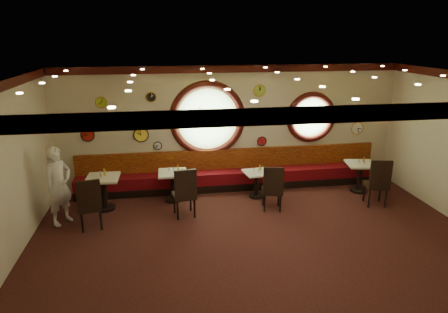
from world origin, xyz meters
TOP-DOWN VIEW (x-y plane):
  - floor at (0.00, 0.00)m, footprint 9.00×6.00m
  - ceiling at (0.00, 0.00)m, footprint 9.00×6.00m
  - wall_back at (0.00, 3.00)m, footprint 9.00×0.02m
  - wall_front at (0.00, -3.00)m, footprint 9.00×0.02m
  - wall_left at (-4.50, 0.00)m, footprint 0.02×6.00m
  - molding_back at (0.00, 2.95)m, footprint 9.00×0.10m
  - molding_front at (0.00, -2.95)m, footprint 9.00×0.10m
  - banquette_base at (0.00, 2.72)m, footprint 8.00×0.55m
  - banquette_seat at (0.00, 2.72)m, footprint 8.00×0.55m
  - banquette_back at (0.00, 2.94)m, footprint 8.00×0.10m
  - porthole_left_glass at (-0.60, 3.00)m, footprint 1.66×0.02m
  - porthole_left_frame at (-0.60, 2.98)m, footprint 1.98×0.18m
  - porthole_left_ring at (-0.60, 2.95)m, footprint 1.61×0.03m
  - porthole_right_glass at (2.20, 3.00)m, footprint 1.10×0.02m
  - porthole_right_frame at (2.20, 2.98)m, footprint 1.38×0.18m
  - porthole_right_ring at (2.20, 2.95)m, footprint 1.09×0.03m
  - wall_clock_0 at (3.55, 2.96)m, footprint 0.34×0.03m
  - wall_clock_1 at (-3.20, 2.96)m, footprint 0.26×0.03m
  - wall_clock_2 at (-2.00, 2.96)m, footprint 0.24×0.03m
  - wall_clock_3 at (1.35, 2.96)m, footprint 0.22×0.03m
  - wall_clock_4 at (-3.60, 2.96)m, footprint 0.32×0.03m
  - wall_clock_5 at (0.75, 2.96)m, footprint 0.30×0.03m
  - wall_clock_6 at (-2.30, 2.96)m, footprint 0.36×0.03m
  - wall_clock_7 at (-1.90, 2.96)m, footprint 0.20×0.03m
  - wall_clock_8 at (0.85, 2.96)m, footprint 0.24×0.03m
  - table_a at (-3.17, 1.89)m, footprint 0.76×0.76m
  - table_b at (-1.57, 2.14)m, footprint 0.69×0.69m
  - table_c at (0.51, 2.06)m, footprint 0.69×0.69m
  - table_d at (3.24, 1.98)m, footprint 0.81×0.81m
  - chair_a at (-3.33, 0.88)m, footprint 0.56×0.56m
  - chair_b at (-1.34, 1.16)m, footprint 0.55×0.55m
  - chair_c at (0.67, 1.19)m, footprint 0.53×0.53m
  - chair_d at (3.19, 1.04)m, footprint 0.57×0.57m
  - condiment_a_salt at (-3.23, 1.98)m, footprint 0.04×0.04m
  - condiment_b_salt at (-1.65, 2.24)m, footprint 0.04×0.04m
  - condiment_c_salt at (0.45, 2.12)m, footprint 0.03×0.03m
  - condiment_d_salt at (3.21, 2.03)m, footprint 0.04×0.04m
  - condiment_a_pepper at (-3.20, 1.86)m, footprint 0.04×0.04m
  - condiment_b_pepper at (-1.54, 2.10)m, footprint 0.04×0.04m
  - condiment_c_pepper at (0.55, 1.99)m, footprint 0.04×0.04m
  - condiment_d_pepper at (3.28, 1.91)m, footprint 0.03×0.03m
  - condiment_a_bottle at (-3.13, 1.97)m, footprint 0.06×0.06m
  - condiment_b_bottle at (-1.42, 2.24)m, footprint 0.05×0.05m
  - condiment_c_bottle at (0.63, 2.17)m, footprint 0.05×0.05m
  - condiment_d_bottle at (3.35, 2.07)m, footprint 0.04×0.04m
  - waiter at (-4.00, 1.32)m, footprint 0.71×0.75m

SIDE VIEW (x-z plane):
  - floor at x=0.00m, z-range 0.00..0.00m
  - banquette_base at x=0.00m, z-range 0.00..0.20m
  - banquette_seat at x=0.00m, z-range 0.20..0.50m
  - table_c at x=0.51m, z-range 0.09..0.75m
  - table_b at x=-1.57m, z-range 0.10..0.84m
  - table_d at x=3.24m, z-range 0.10..0.87m
  - table_a at x=-3.17m, z-range 0.10..0.91m
  - chair_c at x=0.67m, z-range 0.29..0.97m
  - chair_a at x=-3.33m, z-range 0.30..1.00m
  - chair_b at x=-1.34m, z-range 0.30..1.02m
  - chair_d at x=3.19m, z-range 0.31..1.03m
  - condiment_c_salt at x=0.45m, z-range 0.67..0.75m
  - condiment_c_pepper at x=0.55m, z-range 0.67..0.77m
  - condiment_c_bottle at x=0.63m, z-range 0.67..0.81m
  - banquette_back at x=0.00m, z-range 0.48..1.02m
  - condiment_b_salt at x=-1.65m, z-range 0.75..0.85m
  - condiment_b_pepper at x=-1.54m, z-range 0.75..0.85m
  - condiment_d_pepper at x=3.28m, z-range 0.77..0.86m
  - condiment_b_bottle at x=-1.42m, z-range 0.75..0.90m
  - condiment_d_salt at x=3.21m, z-range 0.77..0.88m
  - condiment_d_bottle at x=3.35m, z-range 0.77..0.92m
  - condiment_a_pepper at x=-3.20m, z-range 0.80..0.91m
  - condiment_a_salt at x=-3.23m, z-range 0.80..0.91m
  - waiter at x=-4.00m, z-range 0.00..1.72m
  - condiment_a_bottle at x=-3.13m, z-range 0.80..0.99m
  - wall_clock_7 at x=-1.90m, z-range 1.10..1.30m
  - wall_clock_8 at x=0.85m, z-range 1.08..1.32m
  - wall_clock_0 at x=3.55m, z-range 1.28..1.62m
  - wall_clock_6 at x=-2.30m, z-range 1.32..1.68m
  - wall_clock_4 at x=-3.60m, z-range 1.39..1.71m
  - wall_back at x=0.00m, z-range 0.00..3.20m
  - wall_front at x=0.00m, z-range 0.00..3.20m
  - wall_left at x=-4.50m, z-range 0.00..3.20m
  - porthole_right_ring at x=2.20m, z-range 1.26..2.34m
  - porthole_right_glass at x=2.20m, z-range 1.25..2.35m
  - porthole_right_frame at x=2.20m, z-range 1.11..2.49m
  - porthole_left_glass at x=-0.60m, z-range 1.02..2.68m
  - porthole_left_frame at x=-0.60m, z-range 0.86..2.84m
  - porthole_left_ring at x=-0.60m, z-range 1.04..2.66m
  - wall_clock_3 at x=1.35m, z-range 1.84..2.06m
  - wall_clock_1 at x=-3.20m, z-range 2.22..2.48m
  - wall_clock_2 at x=-2.00m, z-range 2.33..2.57m
  - wall_clock_5 at x=0.75m, z-range 2.40..2.70m
  - molding_back at x=0.00m, z-range 3.02..3.20m
  - molding_front at x=0.00m, z-range 3.02..3.20m
  - ceiling at x=0.00m, z-range 3.19..3.21m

